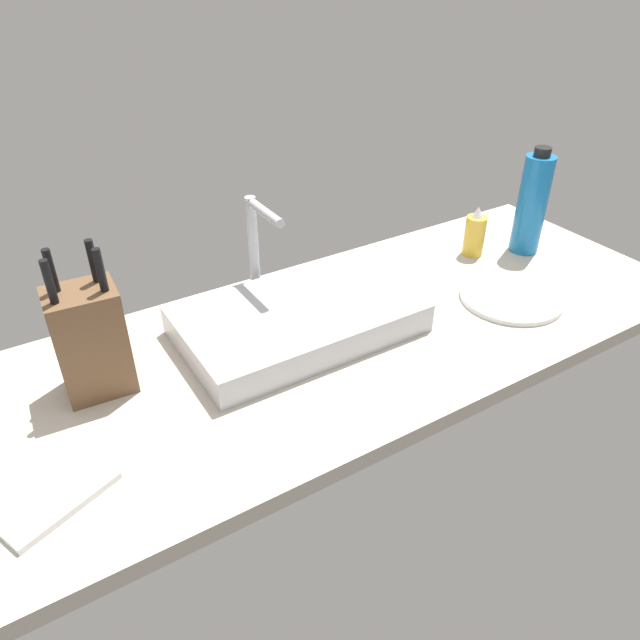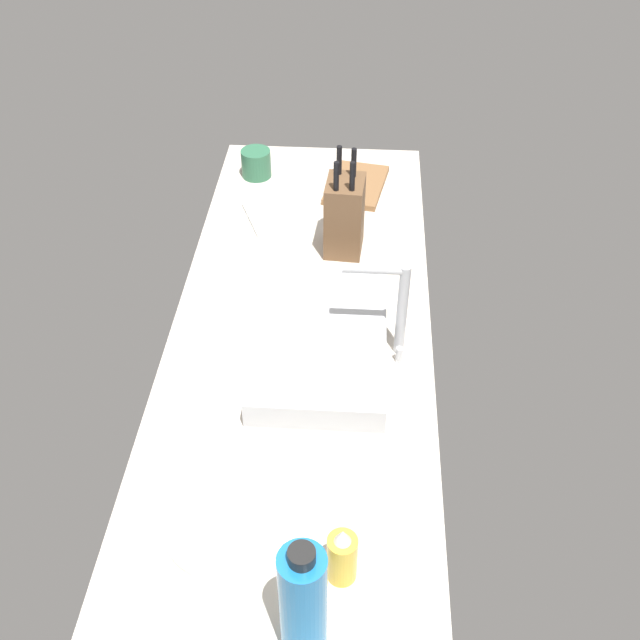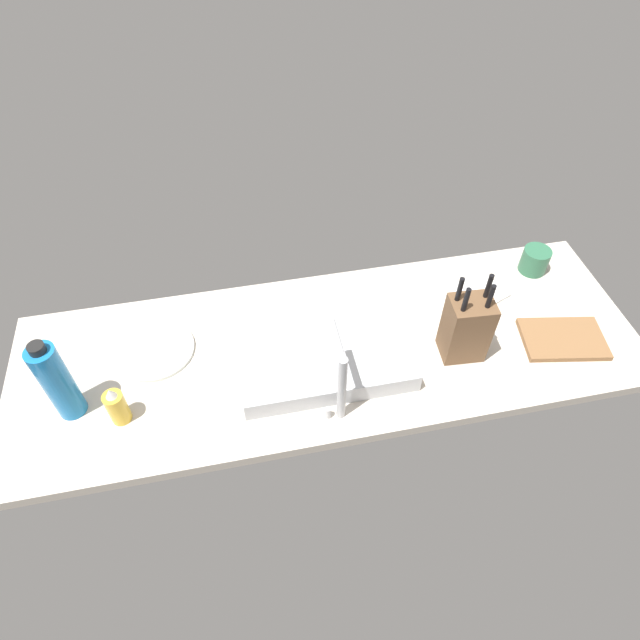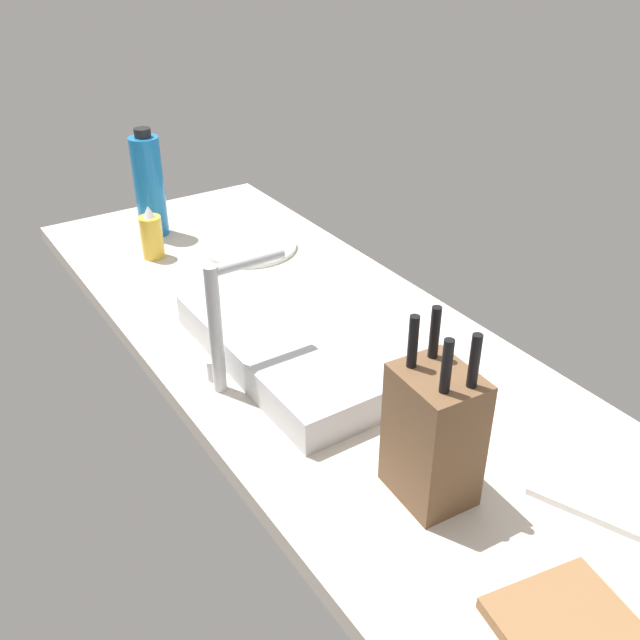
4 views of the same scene
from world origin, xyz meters
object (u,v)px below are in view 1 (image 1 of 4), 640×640
Objects in this scene: soap_bottle at (475,234)px; sink_basin at (298,319)px; water_bottle at (532,204)px; faucet at (257,242)px; dinner_plate at (511,297)px; knife_block at (90,340)px; dish_towel at (47,490)px.

sink_basin is at bearing -172.83° from soap_bottle.
faucet is at bearing 168.47° from water_bottle.
knife_block is at bearing 168.44° from dinner_plate.
sink_basin reaches higher than dish_towel.
soap_bottle is 0.56× the size of dinner_plate.
knife_block is 1.04× the size of water_bottle.
soap_bottle is at bearing 12.47° from dish_towel.
knife_block reaches higher than dish_towel.
faucet is 65.29cm from dish_towel.
water_bottle is 1.18× the size of dinner_plate.
sink_basin reaches higher than dinner_plate.
sink_basin is 2.01× the size of faucet.
dish_towel is at bearing -178.39° from dinner_plate.
faucet is 59.49cm from soap_bottle.
dinner_plate is (-21.88, -16.36, -12.53)cm from water_bottle.
dish_towel is (-125.32, -19.27, -12.53)cm from water_bottle.
sink_basin is 57.60cm from dish_towel.
soap_bottle is at bearing 7.17° from sink_basin.
faucet reaches higher than dish_towel.
sink_basin is at bearing -1.08° from knife_block.
knife_block reaches higher than faucet.
dinner_plate is 1.34× the size of dish_towel.
sink_basin is at bearing 163.21° from dinner_plate.
sink_basin is 19.93cm from faucet.
dinner_plate is (-8.70, -21.89, -5.13)cm from soap_bottle.
faucet reaches higher than dinner_plate.
knife_block is at bearing -177.89° from soap_bottle.
knife_block is 91.82cm from dinner_plate.
knife_block reaches higher than sink_basin.
knife_block is (-39.99, -12.63, -3.89)cm from faucet.
water_bottle reaches higher than sink_basin.
dinner_plate is at bearing -111.68° from soap_bottle.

